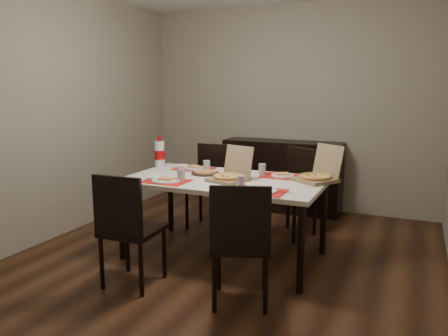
{
  "coord_description": "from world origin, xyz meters",
  "views": [
    {
      "loc": [
        1.54,
        -3.55,
        1.59
      ],
      "look_at": [
        -0.04,
        0.03,
        0.85
      ],
      "focal_mm": 35.0,
      "sensor_mm": 36.0,
      "label": 1
    }
  ],
  "objects": [
    {
      "name": "ground",
      "position": [
        0.0,
        0.0,
        -0.01
      ],
      "size": [
        3.8,
        4.0,
        0.02
      ],
      "primitive_type": "cube",
      "color": "#432614",
      "rests_on": "ground"
    },
    {
      "name": "sideboard",
      "position": [
        0.0,
        1.78,
        0.45
      ],
      "size": [
        1.5,
        0.4,
        0.9
      ],
      "primitive_type": "cube",
      "color": "black",
      "rests_on": "ground"
    },
    {
      "name": "chair_far_right",
      "position": [
        0.4,
        0.93,
        0.51
      ],
      "size": [
        0.55,
        0.55,
        0.93
      ],
      "color": "black",
      "rests_on": "ground"
    },
    {
      "name": "setting_near_left",
      "position": [
        -0.45,
        -0.26,
        0.77
      ],
      "size": [
        0.49,
        0.3,
        0.11
      ],
      "color": "red",
      "rests_on": "dining_table"
    },
    {
      "name": "room_walls",
      "position": [
        0.0,
        0.43,
        1.73
      ],
      "size": [
        3.84,
        4.02,
        2.62
      ],
      "color": "gray",
      "rests_on": "ground"
    },
    {
      "name": "pizza_box_center",
      "position": [
        0.04,
        -0.02,
        0.8
      ],
      "size": [
        0.38,
        0.4,
        0.3
      ],
      "color": "olive",
      "rests_on": "dining_table"
    },
    {
      "name": "setting_near_right",
      "position": [
        0.38,
        -0.29,
        0.77
      ],
      "size": [
        0.48,
        0.3,
        0.11
      ],
      "color": "red",
      "rests_on": "dining_table"
    },
    {
      "name": "pizza_box_right",
      "position": [
        0.76,
        0.27,
        0.8
      ],
      "size": [
        0.46,
        0.47,
        0.32
      ],
      "color": "olive",
      "rests_on": "dining_table"
    },
    {
      "name": "napkin_loose",
      "position": [
        0.09,
        -0.05,
        0.76
      ],
      "size": [
        0.16,
        0.15,
        0.02
      ],
      "primitive_type": "cube",
      "rotation": [
        0.0,
        0.0,
        0.5
      ],
      "color": "white",
      "rests_on": "dining_table"
    },
    {
      "name": "soda_bottle",
      "position": [
        -0.9,
        0.3,
        0.89
      ],
      "size": [
        0.11,
        0.11,
        0.32
      ],
      "color": "silver",
      "rests_on": "dining_table"
    },
    {
      "name": "dining_table",
      "position": [
        -0.04,
        0.03,
        0.68
      ],
      "size": [
        1.8,
        1.0,
        0.75
      ],
      "color": "beige",
      "rests_on": "ground"
    },
    {
      "name": "chair_near_left",
      "position": [
        -0.48,
        -0.86,
        0.51
      ],
      "size": [
        0.44,
        0.44,
        0.93
      ],
      "color": "black",
      "rests_on": "ground"
    },
    {
      "name": "faina_plate",
      "position": [
        -0.29,
        0.15,
        0.76
      ],
      "size": [
        0.27,
        0.27,
        0.03
      ],
      "color": "black",
      "rests_on": "dining_table"
    },
    {
      "name": "setting_far_left",
      "position": [
        -0.49,
        0.34,
        0.77
      ],
      "size": [
        0.46,
        0.3,
        0.11
      ],
      "color": "red",
      "rests_on": "dining_table"
    },
    {
      "name": "chair_near_right",
      "position": [
        0.45,
        -0.79,
        0.51
      ],
      "size": [
        0.54,
        0.54,
        0.93
      ],
      "color": "black",
      "rests_on": "ground"
    },
    {
      "name": "dip_bowl",
      "position": [
        0.01,
        0.26,
        0.76
      ],
      "size": [
        0.14,
        0.14,
        0.03
      ],
      "primitive_type": "imported",
      "rotation": [
        0.0,
        0.0,
        0.4
      ],
      "color": "white",
      "rests_on": "dining_table"
    },
    {
      "name": "setting_far_right",
      "position": [
        0.36,
        0.34,
        0.77
      ],
      "size": [
        0.5,
        0.3,
        0.11
      ],
      "color": "red",
      "rests_on": "dining_table"
    },
    {
      "name": "chair_far_left",
      "position": [
        -0.57,
        0.84,
        0.51
      ],
      "size": [
        0.43,
        0.43,
        0.93
      ],
      "color": "black",
      "rests_on": "ground"
    }
  ]
}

